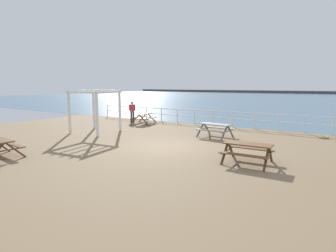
% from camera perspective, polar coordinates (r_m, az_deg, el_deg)
% --- Properties ---
extents(ground_plane, '(30.00, 24.00, 0.20)m').
position_cam_1_polar(ground_plane, '(13.57, -0.16, -4.61)').
color(ground_plane, '#846B4C').
extents(sea_band, '(142.00, 90.00, 0.01)m').
position_cam_1_polar(sea_band, '(64.43, 25.45, 5.13)').
color(sea_band, '#476B84').
rests_on(sea_band, ground).
extents(distant_shoreline, '(142.00, 6.00, 1.80)m').
position_cam_1_polar(distant_shoreline, '(107.25, 28.01, 6.03)').
color(distant_shoreline, '#4C4C47').
rests_on(distant_shoreline, ground).
extents(seaward_railing, '(23.07, 0.07, 1.08)m').
position_cam_1_polar(seaward_railing, '(20.34, 11.40, 2.05)').
color(seaward_railing, white).
rests_on(seaward_railing, ground).
extents(picnic_table_near_left, '(1.82, 1.57, 0.80)m').
position_cam_1_polar(picnic_table_near_left, '(10.97, 16.33, -4.48)').
color(picnic_table_near_left, brown).
rests_on(picnic_table_near_left, ground).
extents(picnic_table_near_right, '(1.97, 1.74, 0.80)m').
position_cam_1_polar(picnic_table_near_right, '(15.99, 9.85, -0.21)').
color(picnic_table_near_right, gray).
rests_on(picnic_table_near_right, ground).
extents(picnic_table_far_left, '(1.87, 2.09, 0.80)m').
position_cam_1_polar(picnic_table_far_left, '(21.40, -5.16, 2.10)').
color(picnic_table_far_left, brown).
rests_on(picnic_table_far_left, ground).
extents(visitor, '(0.45, 0.38, 1.66)m').
position_cam_1_polar(visitor, '(22.50, -7.50, 3.31)').
color(visitor, '#1E2338').
rests_on(visitor, ground).
extents(lattice_pergola, '(2.63, 2.75, 2.70)m').
position_cam_1_polar(lattice_pergola, '(17.85, -15.08, 5.09)').
color(lattice_pergola, white).
rests_on(lattice_pergola, ground).
extents(rope_coil, '(0.55, 0.55, 0.11)m').
position_cam_1_polar(rope_coil, '(17.88, 29.76, -2.02)').
color(rope_coil, tan).
rests_on(rope_coil, ground).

